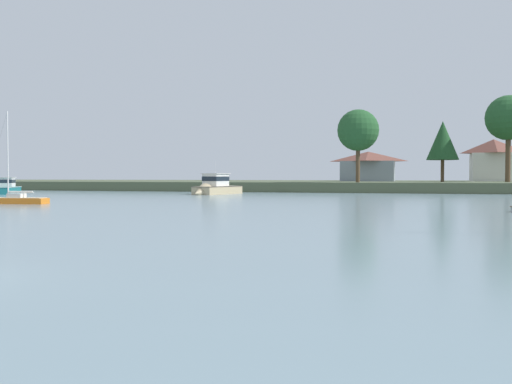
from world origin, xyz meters
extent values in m
cube|color=#4C563D|center=(0.00, 91.58, 0.74)|extent=(219.54, 43.51, 1.48)
cube|color=#196B70|center=(-41.70, 53.16, 0.22)|extent=(4.59, 6.73, 1.51)
cone|color=#196B70|center=(-43.08, 56.09, 0.22)|extent=(2.42, 2.42, 1.82)
cube|color=silver|center=(-41.70, 53.16, 0.94)|extent=(4.71, 6.88, 0.05)
cube|color=silver|center=(-41.72, 53.19, 1.60)|extent=(2.30, 2.48, 1.24)
cube|color=#19232D|center=(-41.72, 53.19, 1.72)|extent=(2.35, 2.53, 0.45)
cube|color=beige|center=(-41.72, 53.19, 2.25)|extent=(2.64, 2.80, 0.06)
cylinder|color=silver|center=(-41.72, 53.19, 2.82)|extent=(0.03, 0.03, 1.08)
cube|color=orange|center=(-22.70, 31.12, 0.08)|extent=(6.17, 2.24, 0.85)
cube|color=#CCB78E|center=(-22.70, 31.12, 0.52)|extent=(5.79, 2.01, 0.04)
cube|color=silver|center=(-22.40, 31.15, 0.72)|extent=(1.44, 1.12, 0.36)
cylinder|color=silver|center=(-23.18, 31.06, 4.33)|extent=(0.12, 0.12, 7.57)
cylinder|color=silver|center=(-21.98, 31.21, 1.00)|extent=(2.41, 0.40, 0.10)
cylinder|color=silver|center=(-21.98, 31.21, 1.05)|extent=(2.17, 0.41, 0.14)
cube|color=tan|center=(-14.06, 60.23, 0.24)|extent=(4.54, 8.74, 1.67)
cone|color=tan|center=(-14.97, 56.17, 0.24)|extent=(2.95, 2.83, 2.50)
cube|color=black|center=(-14.06, 60.23, 1.05)|extent=(4.69, 8.93, 0.05)
cube|color=silver|center=(-14.17, 59.72, 1.90)|extent=(2.87, 3.59, 1.65)
cube|color=#19232D|center=(-14.17, 59.72, 2.06)|extent=(2.93, 3.66, 0.59)
cube|color=beige|center=(-14.17, 59.72, 2.75)|extent=(3.30, 4.04, 0.06)
cylinder|color=silver|center=(-14.17, 59.72, 3.59)|extent=(0.03, 0.03, 1.62)
cylinder|color=brown|center=(25.36, 84.26, 5.70)|extent=(0.77, 0.77, 8.45)
sphere|color=#235128|center=(25.36, 84.26, 11.50)|extent=(7.00, 7.00, 7.00)
cylinder|color=brown|center=(3.21, 73.65, 4.66)|extent=(0.62, 0.62, 6.36)
sphere|color=#235128|center=(3.21, 73.65, 9.22)|extent=(6.15, 6.15, 6.15)
cylinder|color=brown|center=(15.64, 83.58, 4.40)|extent=(0.54, 0.54, 5.86)
cone|color=#1E4723|center=(15.64, 83.58, 8.09)|extent=(5.05, 5.05, 6.17)
cube|color=gray|center=(3.24, 93.19, 3.28)|extent=(9.36, 7.82, 3.61)
pyramid|color=brown|center=(3.24, 93.19, 5.98)|extent=(10.11, 8.44, 1.78)
cube|color=silver|center=(25.19, 99.01, 4.02)|extent=(7.66, 6.67, 5.09)
pyramid|color=brown|center=(25.19, 99.01, 7.82)|extent=(8.27, 7.20, 2.52)
camera|label=1|loc=(11.07, -10.10, 2.45)|focal=39.09mm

